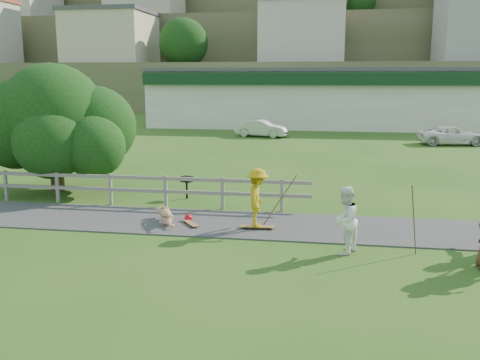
{
  "coord_description": "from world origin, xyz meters",
  "views": [
    {
      "loc": [
        3.44,
        -13.99,
        4.46
      ],
      "look_at": [
        0.81,
        2.0,
        1.29
      ],
      "focal_mm": 40.0,
      "sensor_mm": 36.0,
      "label": 1
    }
  ],
  "objects_px": {
    "skater_rider": "(258,201)",
    "car_silver": "(262,128)",
    "tree": "(55,144)",
    "spectator_a": "(345,220)",
    "skater_fallen": "(166,215)",
    "car_white": "(452,136)",
    "bbq": "(187,188)"
  },
  "relations": [
    {
      "from": "skater_rider",
      "to": "skater_fallen",
      "type": "bearing_deg",
      "value": 81.71
    },
    {
      "from": "tree",
      "to": "skater_rider",
      "type": "bearing_deg",
      "value": -25.98
    },
    {
      "from": "skater_rider",
      "to": "tree",
      "type": "distance_m",
      "value": 9.47
    },
    {
      "from": "car_silver",
      "to": "tree",
      "type": "xyz_separation_m",
      "value": [
        -5.6,
        -19.97,
        1.22
      ]
    },
    {
      "from": "car_silver",
      "to": "bbq",
      "type": "relative_size",
      "value": 4.57
    },
    {
      "from": "car_white",
      "to": "bbq",
      "type": "relative_size",
      "value": 5.17
    },
    {
      "from": "car_white",
      "to": "bbq",
      "type": "xyz_separation_m",
      "value": [
        -13.09,
        -18.0,
        -0.18
      ]
    },
    {
      "from": "spectator_a",
      "to": "car_white",
      "type": "bearing_deg",
      "value": -172.57
    },
    {
      "from": "spectator_a",
      "to": "tree",
      "type": "height_order",
      "value": "tree"
    },
    {
      "from": "skater_rider",
      "to": "tree",
      "type": "xyz_separation_m",
      "value": [
        -8.47,
        4.13,
        0.98
      ]
    },
    {
      "from": "skater_fallen",
      "to": "car_white",
      "type": "relative_size",
      "value": 0.36
    },
    {
      "from": "skater_rider",
      "to": "car_white",
      "type": "height_order",
      "value": "skater_rider"
    },
    {
      "from": "skater_rider",
      "to": "skater_fallen",
      "type": "distance_m",
      "value": 2.89
    },
    {
      "from": "car_silver",
      "to": "tree",
      "type": "relative_size",
      "value": 0.59
    },
    {
      "from": "skater_rider",
      "to": "spectator_a",
      "type": "xyz_separation_m",
      "value": [
        2.45,
        -1.72,
        0.0
      ]
    },
    {
      "from": "spectator_a",
      "to": "tree",
      "type": "distance_m",
      "value": 12.43
    },
    {
      "from": "skater_fallen",
      "to": "bbq",
      "type": "bearing_deg",
      "value": 66.44
    },
    {
      "from": "tree",
      "to": "spectator_a",
      "type": "bearing_deg",
      "value": -28.19
    },
    {
      "from": "car_white",
      "to": "bbq",
      "type": "distance_m",
      "value": 22.26
    },
    {
      "from": "skater_fallen",
      "to": "car_white",
      "type": "xyz_separation_m",
      "value": [
        12.82,
        21.44,
        0.32
      ]
    },
    {
      "from": "skater_fallen",
      "to": "bbq",
      "type": "distance_m",
      "value": 3.45
    },
    {
      "from": "car_white",
      "to": "tree",
      "type": "relative_size",
      "value": 0.67
    },
    {
      "from": "skater_rider",
      "to": "car_silver",
      "type": "bearing_deg",
      "value": 1.92
    },
    {
      "from": "spectator_a",
      "to": "car_silver",
      "type": "relative_size",
      "value": 0.46
    },
    {
      "from": "car_silver",
      "to": "spectator_a",
      "type": "bearing_deg",
      "value": -156.57
    },
    {
      "from": "tree",
      "to": "skater_fallen",
      "type": "bearing_deg",
      "value": -35.04
    },
    {
      "from": "car_silver",
      "to": "skater_fallen",
      "type": "bearing_deg",
      "value": -168.1
    },
    {
      "from": "skater_rider",
      "to": "car_white",
      "type": "distance_m",
      "value": 23.81
    },
    {
      "from": "skater_fallen",
      "to": "spectator_a",
      "type": "height_order",
      "value": "spectator_a"
    },
    {
      "from": "car_white",
      "to": "tree",
      "type": "xyz_separation_m",
      "value": [
        -18.47,
        -17.48,
        1.25
      ]
    },
    {
      "from": "tree",
      "to": "car_white",
      "type": "bearing_deg",
      "value": 43.43
    },
    {
      "from": "bbq",
      "to": "car_white",
      "type": "bearing_deg",
      "value": 73.75
    }
  ]
}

